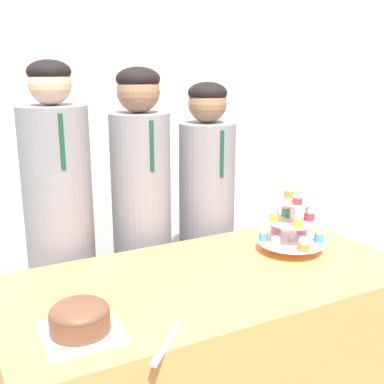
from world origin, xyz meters
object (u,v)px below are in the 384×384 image
(cake_knife, at_px, (163,350))
(student_1, at_px, (142,236))
(student_0, at_px, (62,250))
(student_2, at_px, (206,232))
(cupcake_stand, at_px, (292,225))
(round_cake, at_px, (80,318))

(cake_knife, height_order, student_1, student_1)
(student_0, distance_m, student_2, 0.74)
(cupcake_stand, xyz_separation_m, student_1, (-0.47, 0.53, -0.14))
(cake_knife, height_order, student_0, student_0)
(student_0, bearing_deg, student_1, -0.00)
(cupcake_stand, bearing_deg, round_cake, -166.47)
(round_cake, height_order, student_1, student_1)
(round_cake, distance_m, cupcake_stand, 1.00)
(cake_knife, relative_size, student_0, 0.12)
(cupcake_stand, bearing_deg, student_1, 131.18)
(student_0, bearing_deg, cake_knife, -86.53)
(student_0, bearing_deg, cupcake_stand, -32.05)
(student_0, relative_size, student_1, 1.02)
(cake_knife, distance_m, student_0, 0.96)
(student_1, bearing_deg, cupcake_stand, -48.82)
(student_0, height_order, student_2, student_0)
(round_cake, height_order, student_0, student_0)
(cake_knife, relative_size, student_2, 0.13)
(student_0, bearing_deg, student_2, -0.00)
(student_2, bearing_deg, student_0, 180.00)
(cupcake_stand, bearing_deg, student_2, 101.86)
(cupcake_stand, height_order, student_1, student_1)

